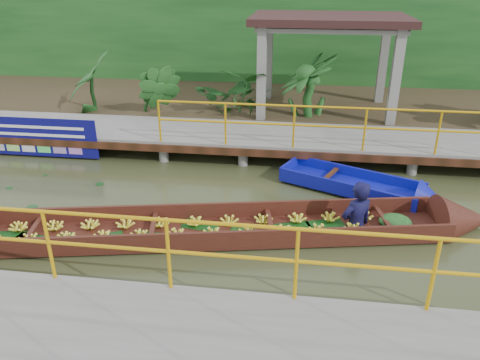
# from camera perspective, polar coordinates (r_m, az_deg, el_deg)

# --- Properties ---
(ground) EXTENTS (80.00, 80.00, 0.00)m
(ground) POSITION_cam_1_polar(r_m,az_deg,el_deg) (9.31, -7.93, -4.21)
(ground) COLOR #33361B
(ground) RESTS_ON ground
(land_strip) EXTENTS (30.00, 8.00, 0.45)m
(land_strip) POSITION_cam_1_polar(r_m,az_deg,el_deg) (16.07, -0.97, 9.36)
(land_strip) COLOR #332B19
(land_strip) RESTS_ON ground
(far_dock) EXTENTS (16.00, 2.06, 1.66)m
(far_dock) POSITION_cam_1_polar(r_m,az_deg,el_deg) (12.16, -3.79, 5.49)
(far_dock) COLOR slate
(far_dock) RESTS_ON ground
(pavilion) EXTENTS (4.40, 3.00, 3.00)m
(pavilion) POSITION_cam_1_polar(r_m,az_deg,el_deg) (14.24, 10.79, 17.61)
(pavilion) COLOR slate
(pavilion) RESTS_ON ground
(foliage_backdrop) EXTENTS (30.00, 0.80, 4.00)m
(foliage_backdrop) POSITION_cam_1_polar(r_m,az_deg,el_deg) (18.15, 0.22, 16.84)
(foliage_backdrop) COLOR #144017
(foliage_backdrop) RESTS_ON ground
(vendor_boat) EXTENTS (10.41, 3.05, 2.26)m
(vendor_boat) POSITION_cam_1_polar(r_m,az_deg,el_deg) (8.43, -1.08, -5.30)
(vendor_boat) COLOR #35150E
(vendor_boat) RESTS_ON ground
(moored_blue_boat) EXTENTS (3.55, 2.23, 0.83)m
(moored_blue_boat) POSITION_cam_1_polar(r_m,az_deg,el_deg) (10.21, 17.76, -1.58)
(moored_blue_boat) COLOR #0D1199
(moored_blue_boat) RESTS_ON ground
(blue_banner) EXTENTS (3.20, 0.04, 1.00)m
(blue_banner) POSITION_cam_1_polar(r_m,az_deg,el_deg) (12.83, -23.59, 4.84)
(blue_banner) COLOR #0D0B5E
(blue_banner) RESTS_ON ground
(tropical_plants) EXTENTS (14.21, 1.21, 1.51)m
(tropical_plants) POSITION_cam_1_polar(r_m,az_deg,el_deg) (13.52, 7.19, 10.53)
(tropical_plants) COLOR #144017
(tropical_plants) RESTS_ON ground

